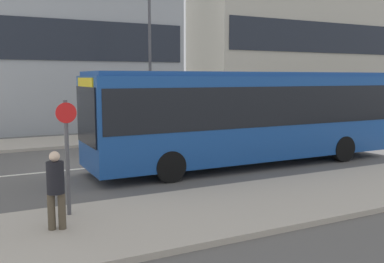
{
  "coord_description": "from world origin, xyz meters",
  "views": [
    {
      "loc": [
        -3.91,
        -14.58,
        3.13
      ],
      "look_at": [
        2.64,
        -1.64,
        1.28
      ],
      "focal_mm": 40.0,
      "sensor_mm": 36.0,
      "label": 1
    }
  ],
  "objects_px": {
    "parked_car_0": "(341,121)",
    "pedestrian_near_stop": "(56,186)",
    "bus_stop_sign": "(67,148)",
    "street_lamp": "(150,39)",
    "city_bus": "(247,112)"
  },
  "relations": [
    {
      "from": "parked_car_0",
      "to": "bus_stop_sign",
      "type": "xyz_separation_m",
      "value": [
        -16.92,
        -8.5,
        0.96
      ]
    },
    {
      "from": "bus_stop_sign",
      "to": "city_bus",
      "type": "bearing_deg",
      "value": 25.68
    },
    {
      "from": "city_bus",
      "to": "bus_stop_sign",
      "type": "distance_m",
      "value": 7.65
    },
    {
      "from": "parked_car_0",
      "to": "bus_stop_sign",
      "type": "height_order",
      "value": "bus_stop_sign"
    },
    {
      "from": "bus_stop_sign",
      "to": "street_lamp",
      "type": "height_order",
      "value": "street_lamp"
    },
    {
      "from": "pedestrian_near_stop",
      "to": "street_lamp",
      "type": "bearing_deg",
      "value": -103.01
    },
    {
      "from": "parked_car_0",
      "to": "pedestrian_near_stop",
      "type": "distance_m",
      "value": 19.66
    },
    {
      "from": "city_bus",
      "to": "pedestrian_near_stop",
      "type": "height_order",
      "value": "city_bus"
    },
    {
      "from": "city_bus",
      "to": "parked_car_0",
      "type": "height_order",
      "value": "city_bus"
    },
    {
      "from": "parked_car_0",
      "to": "street_lamp",
      "type": "bearing_deg",
      "value": 171.07
    },
    {
      "from": "city_bus",
      "to": "parked_car_0",
      "type": "bearing_deg",
      "value": 31.86
    },
    {
      "from": "parked_car_0",
      "to": "pedestrian_near_stop",
      "type": "xyz_separation_m",
      "value": [
        -17.31,
        -9.31,
        0.37
      ]
    },
    {
      "from": "bus_stop_sign",
      "to": "street_lamp",
      "type": "bearing_deg",
      "value": 59.91
    },
    {
      "from": "street_lamp",
      "to": "city_bus",
      "type": "bearing_deg",
      "value": -82.05
    },
    {
      "from": "city_bus",
      "to": "bus_stop_sign",
      "type": "height_order",
      "value": "city_bus"
    }
  ]
}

